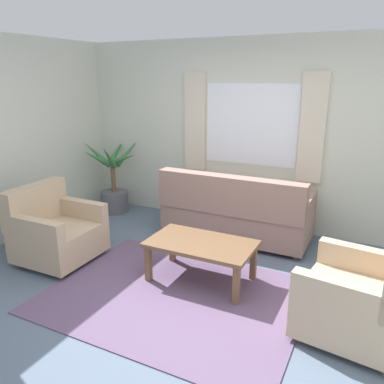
# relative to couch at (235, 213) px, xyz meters

# --- Properties ---
(ground_plane) EXTENTS (6.24, 6.24, 0.00)m
(ground_plane) POSITION_rel_couch_xyz_m (-0.03, -1.60, -0.37)
(ground_plane) COLOR slate
(wall_back) EXTENTS (5.32, 0.12, 2.60)m
(wall_back) POSITION_rel_couch_xyz_m (-0.03, 0.66, 0.93)
(wall_back) COLOR beige
(wall_back) RESTS_ON ground_plane
(window_with_curtains) EXTENTS (1.98, 0.07, 1.40)m
(window_with_curtains) POSITION_rel_couch_xyz_m (-0.03, 0.57, 1.08)
(window_with_curtains) COLOR white
(area_rug) EXTENTS (2.45, 1.87, 0.01)m
(area_rug) POSITION_rel_couch_xyz_m (-0.03, -1.60, -0.36)
(area_rug) COLOR #604C6B
(area_rug) RESTS_ON ground_plane
(couch) EXTENTS (1.90, 0.82, 0.92)m
(couch) POSITION_rel_couch_xyz_m (0.00, 0.00, 0.00)
(couch) COLOR gray
(couch) RESTS_ON ground_plane
(armchair_left) EXTENTS (0.83, 0.85, 0.88)m
(armchair_left) POSITION_rel_couch_xyz_m (-1.68, -1.50, -0.01)
(armchair_left) COLOR tan
(armchair_left) RESTS_ON ground_plane
(armchair_right) EXTENTS (0.92, 0.94, 0.88)m
(armchair_right) POSITION_rel_couch_xyz_m (1.63, -1.45, -0.01)
(armchair_right) COLOR tan
(armchair_right) RESTS_ON ground_plane
(coffee_table) EXTENTS (1.10, 0.64, 0.44)m
(coffee_table) POSITION_rel_couch_xyz_m (0.07, -1.20, 0.01)
(coffee_table) COLOR brown
(coffee_table) RESTS_ON ground_plane
(potted_plant) EXTENTS (0.99, 1.12, 1.19)m
(potted_plant) POSITION_rel_couch_xyz_m (-2.11, 0.18, 0.07)
(potted_plant) COLOR #56565B
(potted_plant) RESTS_ON ground_plane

